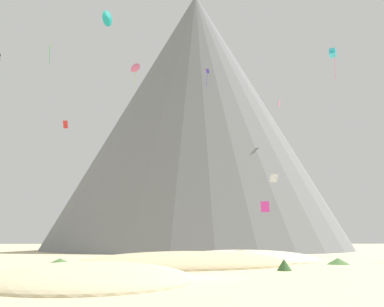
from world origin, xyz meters
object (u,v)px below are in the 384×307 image
at_px(kite_cyan_high, 333,53).
at_px(kite_lime_high, 51,47).
at_px(kite_white_low, 274,178).
at_px(kite_rainbow_high, 135,67).
at_px(kite_gold_mid, 102,177).
at_px(kite_red_mid, 65,124).
at_px(kite_magenta_low, 265,207).
at_px(bush_low_patch, 60,262).
at_px(bush_far_left, 284,265).
at_px(bush_near_right, 174,260).
at_px(bush_scatter_east, 338,261).
at_px(kite_pink_high, 279,104).
at_px(rock_massif, 198,119).
at_px(bush_mid_center, 285,256).
at_px(kite_indigo_high, 207,74).
at_px(kite_teal_high, 108,18).

bearing_deg(kite_cyan_high, kite_lime_high, -152.68).
height_order(kite_white_low, kite_rainbow_high, kite_rainbow_high).
bearing_deg(kite_gold_mid, kite_red_mid, -31.83).
bearing_deg(kite_magenta_low, bush_low_patch, -127.19).
relative_size(bush_far_left, kite_magenta_low, 0.93).
distance_m(bush_near_right, kite_cyan_high, 44.95).
bearing_deg(bush_low_patch, bush_scatter_east, -1.93).
xyz_separation_m(kite_cyan_high, kite_red_mid, (-40.28, -5.24, -14.10)).
height_order(kite_lime_high, kite_magenta_low, kite_lime_high).
xyz_separation_m(kite_white_low, kite_magenta_low, (-3.67, -9.52, -4.84)).
height_order(bush_near_right, kite_pink_high, kite_pink_high).
bearing_deg(bush_scatter_east, bush_near_right, -175.63).
relative_size(bush_near_right, kite_pink_high, 1.23).
bearing_deg(kite_red_mid, rock_massif, 81.10).
xyz_separation_m(bush_mid_center, kite_gold_mid, (-27.43, 34.41, 14.45)).
bearing_deg(bush_far_left, kite_rainbow_high, 110.99).
bearing_deg(kite_magenta_low, kite_rainbow_high, 161.50).
height_order(bush_low_patch, kite_red_mid, kite_red_mid).
xyz_separation_m(bush_near_right, kite_white_low, (14.30, 17.10, 10.48)).
bearing_deg(rock_massif, kite_lime_high, -128.82).
xyz_separation_m(kite_gold_mid, kite_indigo_high, (21.49, -3.22, 21.71)).
relative_size(kite_cyan_high, kite_red_mid, 4.76).
distance_m(bush_mid_center, kite_cyan_high, 35.42).
bearing_deg(bush_mid_center, bush_far_left, -106.12).
distance_m(kite_cyan_high, kite_white_low, 23.81).
bearing_deg(rock_massif, bush_low_patch, -106.81).
distance_m(kite_white_low, kite_red_mid, 29.94).
xyz_separation_m(kite_white_low, kite_indigo_high, (-7.17, 22.99, 25.65)).
xyz_separation_m(kite_magenta_low, kite_rainbow_high, (-18.36, 28.57, 29.82)).
relative_size(kite_lime_high, kite_indigo_high, 0.98).
distance_m(bush_far_left, kite_lime_high, 55.95).
bearing_deg(bush_far_left, kite_gold_mid, 114.78).
distance_m(rock_massif, kite_white_low, 49.44).
relative_size(rock_massif, kite_pink_high, 62.30).
bearing_deg(kite_teal_high, kite_white_low, -54.41).
bearing_deg(bush_far_left, kite_teal_high, 131.43).
relative_size(bush_near_right, bush_scatter_east, 0.82).
distance_m(bush_scatter_east, kite_white_low, 19.20).
bearing_deg(kite_white_low, bush_mid_center, -21.76).
bearing_deg(bush_near_right, bush_low_patch, 168.95).
height_order(kite_cyan_high, kite_pink_high, kite_cyan_high).
distance_m(rock_massif, kite_magenta_low, 59.66).
height_order(bush_far_left, bush_scatter_east, bush_far_left).
distance_m(bush_mid_center, kite_magenta_low, 6.32).
height_order(bush_near_right, kite_red_mid, kite_red_mid).
distance_m(bush_far_left, bush_low_patch, 21.48).
bearing_deg(kite_teal_high, kite_magenta_low, -79.37).
xyz_separation_m(bush_low_patch, kite_lime_high, (-10.19, 23.92, 34.46)).
distance_m(bush_low_patch, rock_massif, 69.35).
height_order(kite_magenta_low, kite_red_mid, kite_red_mid).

